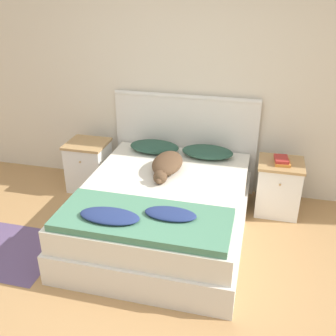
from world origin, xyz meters
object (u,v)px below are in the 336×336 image
(pillow_right, at_px, (207,152))
(dog, at_px, (167,164))
(nightstand_right, at_px, (278,187))
(bed, at_px, (163,210))
(book_stack, at_px, (282,161))
(pillow_left, at_px, (154,147))
(nightstand_left, at_px, (89,165))

(pillow_right, relative_size, dog, 0.79)
(nightstand_right, bearing_deg, pillow_right, 173.88)
(bed, distance_m, book_stack, 1.33)
(nightstand_right, bearing_deg, pillow_left, 176.53)
(pillow_left, bearing_deg, pillow_right, 0.00)
(bed, xyz_separation_m, nightstand_right, (1.09, 0.69, 0.04))
(pillow_right, bearing_deg, dog, -127.15)
(bed, relative_size, nightstand_left, 3.36)
(nightstand_left, distance_m, pillow_left, 0.85)
(bed, height_order, nightstand_right, nightstand_right)
(pillow_left, xyz_separation_m, pillow_right, (0.61, 0.00, 0.00))
(nightstand_right, relative_size, pillow_right, 1.04)
(bed, height_order, nightstand_left, nightstand_left)
(dog, xyz_separation_m, book_stack, (1.13, 0.34, 0.01))
(nightstand_right, bearing_deg, book_stack, -95.60)
(nightstand_right, height_order, pillow_left, pillow_left)
(book_stack, bearing_deg, bed, -148.76)
(pillow_left, xyz_separation_m, dog, (0.26, -0.45, 0.02))
(dog, distance_m, book_stack, 1.18)
(book_stack, bearing_deg, nightstand_left, 179.38)
(nightstand_left, bearing_deg, bed, -32.08)
(nightstand_right, distance_m, dog, 1.23)
(book_stack, bearing_deg, nightstand_right, 84.40)
(bed, bearing_deg, nightstand_left, 147.92)
(dog, height_order, book_stack, dog)
(bed, xyz_separation_m, pillow_right, (0.30, 0.77, 0.32))
(bed, xyz_separation_m, nightstand_left, (-1.09, 0.69, 0.04))
(nightstand_left, height_order, book_stack, book_stack)
(bed, distance_m, dog, 0.47)
(pillow_left, height_order, dog, dog)
(bed, bearing_deg, book_stack, 31.24)
(bed, xyz_separation_m, pillow_left, (-0.30, 0.77, 0.32))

